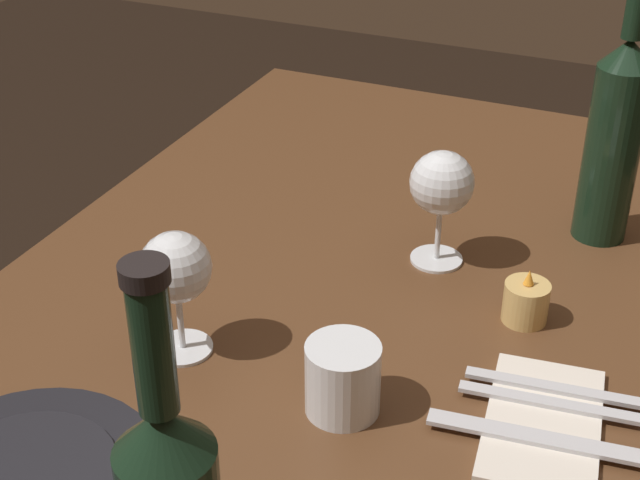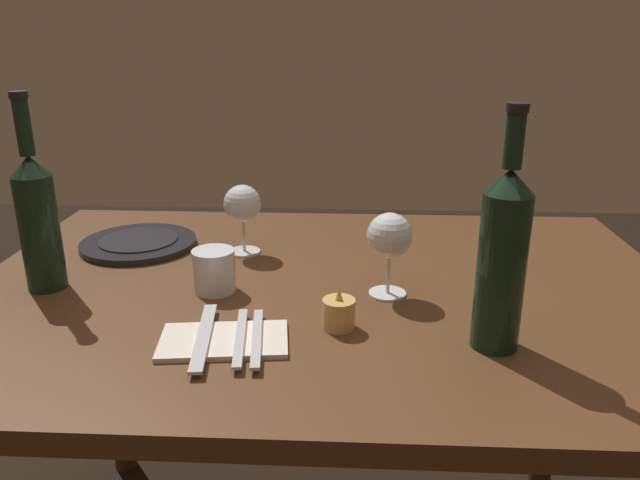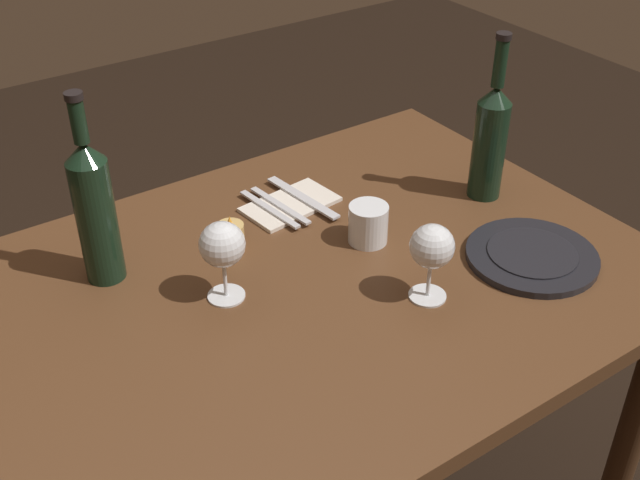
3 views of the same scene
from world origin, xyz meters
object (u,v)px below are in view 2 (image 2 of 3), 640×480
wine_glass_right (390,238)px  water_tumbler (214,273)px  dinner_plate (139,243)px  wine_bottle (502,256)px  fork_inner (240,337)px  fork_outer (257,337)px  wine_glass_left (242,205)px  votive_candle (339,314)px  table_knife (204,336)px  wine_bottle_second (38,218)px  folded_napkin (224,340)px

wine_glass_right → water_tumbler: (0.31, -0.00, -0.07)m
water_tumbler → dinner_plate: size_ratio=0.31×
wine_bottle → fork_inner: 0.40m
fork_outer → fork_inner: bearing=0.0°
wine_glass_left → dinner_plate: size_ratio=0.59×
wine_glass_left → fork_outer: 0.41m
votive_candle → wine_bottle: bearing=169.0°
votive_candle → table_knife: (0.20, 0.06, -0.01)m
wine_glass_right → table_knife: (0.28, 0.19, -0.10)m
wine_bottle_second → table_knife: wine_bottle_second is taller
dinner_plate → fork_outer: (-0.32, 0.41, 0.00)m
wine_glass_right → table_knife: size_ratio=0.71×
wine_glass_right → wine_bottle_second: (0.61, -0.00, 0.03)m
fork_inner → table_knife: size_ratio=0.86×
wine_bottle → table_knife: bearing=1.7°
wine_bottle → wine_bottle_second: wine_bottle is taller
folded_napkin → dinner_plate: bearing=-57.0°
wine_glass_right → water_tumbler: bearing=-0.3°
water_tumbler → folded_napkin: water_tumbler is taller
table_knife → wine_bottle: bearing=-178.3°
dinner_plate → fork_inner: 0.50m
votive_candle → fork_outer: size_ratio=0.37×
folded_napkin → table_knife: bearing=0.0°
wine_glass_right → wine_bottle: bearing=130.0°
wine_glass_right → fork_inner: wine_glass_right is taller
water_tumbler → wine_glass_right: bearing=179.7°
water_tumbler → votive_candle: (-0.22, 0.13, -0.01)m
water_tumbler → folded_napkin: size_ratio=0.38×
dinner_plate → folded_napkin: (-0.27, 0.41, -0.00)m
wine_bottle → wine_bottle_second: bearing=-13.0°
wine_glass_left → water_tumbler: bearing=84.2°
dinner_plate → wine_glass_left: bearing=173.9°
wine_bottle_second → fork_inner: 0.45m
wine_glass_left → water_tumbler: size_ratio=1.89×
wine_bottle_second → fork_outer: wine_bottle_second is taller
table_knife → votive_candle: bearing=-163.8°
votive_candle → dinner_plate: (0.44, -0.35, -0.02)m
wine_bottle_second → wine_glass_left: bearing=-148.7°
fork_inner → fork_outer: same height
wine_glass_left → fork_inner: 0.40m
water_tumbler → fork_outer: water_tumbler is taller
table_knife → folded_napkin: bearing=180.0°
fork_outer → dinner_plate: bearing=-52.4°
wine_glass_left → wine_bottle_second: 0.38m
water_tumbler → dinner_plate: water_tumbler is taller
folded_napkin → table_knife: size_ratio=0.96×
wine_glass_right → wine_bottle_second: size_ratio=0.43×
wine_bottle_second → fork_inner: (-0.38, 0.19, -0.12)m
wine_glass_right → fork_outer: size_ratio=0.83×
wine_bottle → fork_outer: wine_bottle is taller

